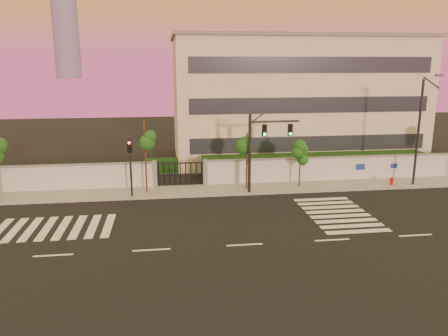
% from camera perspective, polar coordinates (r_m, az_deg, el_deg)
% --- Properties ---
extents(ground, '(120.00, 120.00, 0.00)m').
position_cam_1_polar(ground, '(24.15, 2.67, -10.00)').
color(ground, black).
rests_on(ground, ground).
extents(sidewalk, '(60.00, 3.00, 0.15)m').
position_cam_1_polar(sidewalk, '(33.90, -0.52, -2.86)').
color(sidewalk, gray).
rests_on(sidewalk, ground).
extents(perimeter_wall, '(60.00, 0.36, 2.20)m').
position_cam_1_polar(perimeter_wall, '(35.08, -0.66, -0.61)').
color(perimeter_wall, silver).
rests_on(perimeter_wall, ground).
extents(hedge_row, '(41.00, 4.25, 1.80)m').
position_cam_1_polar(hedge_row, '(37.92, 0.42, 0.08)').
color(hedge_row, black).
rests_on(hedge_row, ground).
extents(institutional_building, '(24.40, 12.40, 12.25)m').
position_cam_1_polar(institutional_building, '(45.80, 8.99, 9.00)').
color(institutional_building, beige).
rests_on(institutional_building, ground).
extents(road_markings, '(57.00, 7.62, 0.02)m').
position_cam_1_polar(road_markings, '(27.39, -2.03, -7.05)').
color(road_markings, silver).
rests_on(road_markings, ground).
extents(street_tree_c, '(1.59, 1.27, 5.60)m').
position_cam_1_polar(street_tree_c, '(32.65, -10.27, 3.58)').
color(street_tree_c, '#382314').
rests_on(street_tree_c, ground).
extents(street_tree_d, '(1.62, 1.29, 4.52)m').
position_cam_1_polar(street_tree_d, '(33.28, 3.05, 2.59)').
color(street_tree_d, '#382314').
rests_on(street_tree_d, ground).
extents(street_tree_e, '(1.48, 1.17, 4.14)m').
position_cam_1_polar(street_tree_e, '(34.50, 9.99, 2.32)').
color(street_tree_e, '#382314').
rests_on(street_tree_e, ground).
extents(traffic_signal_main, '(3.83, 0.39, 6.05)m').
position_cam_1_polar(traffic_signal_main, '(32.44, 4.71, 3.16)').
color(traffic_signal_main, black).
rests_on(traffic_signal_main, ground).
extents(traffic_signal_secondary, '(0.35, 0.34, 4.45)m').
position_cam_1_polar(traffic_signal_secondary, '(32.11, -12.15, 0.98)').
color(traffic_signal_secondary, black).
rests_on(traffic_signal_secondary, ground).
extents(streetlight_east, '(0.53, 2.13, 8.87)m').
position_cam_1_polar(streetlight_east, '(37.29, 24.25, 4.88)').
color(streetlight_east, black).
rests_on(streetlight_east, ground).
extents(fire_hydrant, '(0.32, 0.30, 0.80)m').
position_cam_1_polar(fire_hydrant, '(37.42, 21.04, -1.69)').
color(fire_hydrant, '#AE100B').
rests_on(fire_hydrant, ground).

